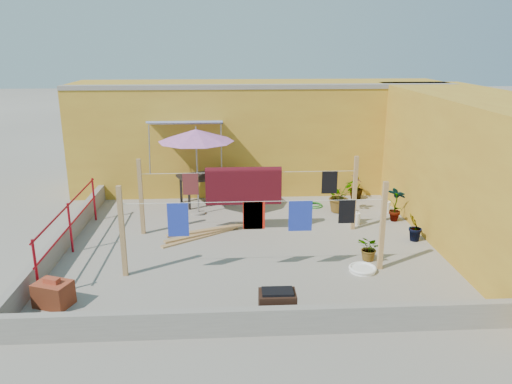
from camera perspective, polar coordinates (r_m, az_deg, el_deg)
ground at (r=11.20m, az=-0.59°, el=-5.97°), size 80.00×80.00×0.00m
wall_back at (r=15.29m, az=0.41°, el=6.51°), size 11.00×3.27×3.21m
wall_right at (r=12.10m, az=24.83°, el=2.15°), size 2.40×9.00×3.20m
parapet_front at (r=7.91m, az=0.71°, el=-14.55°), size 8.30×0.16×0.44m
parapet_left at (r=11.68m, az=-21.10°, el=-5.03°), size 0.16×7.30×0.44m
red_railing at (r=11.26m, az=-20.55°, el=-3.05°), size 0.05×4.20×1.10m
clothesline_rig at (r=11.32m, az=-1.18°, el=0.06°), size 5.09×2.35×1.80m
patio_umbrella at (r=12.67m, az=-6.87°, el=6.39°), size 2.44×2.44×2.31m
outdoor_table at (r=13.92m, az=-5.23°, el=1.71°), size 1.92×1.47×0.81m
brick_stack at (r=9.33m, az=-22.15°, el=-10.71°), size 0.70×0.61×0.51m
lumber_pile at (r=11.68m, az=-6.17°, el=-4.77°), size 1.87×1.21×0.12m
brazier at (r=8.24m, az=2.45°, el=-12.86°), size 0.60×0.41×0.54m
white_basin at (r=10.15m, az=12.08°, el=-8.59°), size 0.55×0.55×0.10m
water_jug_a at (r=12.57m, az=11.31°, el=-3.00°), size 0.22×0.22×0.34m
water_jug_b at (r=13.68m, az=14.67°, el=-1.63°), size 0.21×0.21×0.33m
green_hose at (r=13.80m, az=6.68°, el=-1.50°), size 0.47×0.47×0.07m
plant_back_a at (r=13.37m, az=9.46°, el=-0.42°), size 1.03×1.03×0.87m
plant_back_b at (r=14.57m, az=11.38°, el=0.57°), size 0.48×0.48×0.70m
plant_right_a at (r=12.95m, az=15.70°, el=-1.31°), size 0.56×0.57×0.90m
plant_right_b at (r=11.80m, az=17.70°, el=-3.86°), size 0.46×0.47×0.67m
plant_right_c at (r=10.57m, az=12.88°, el=-6.30°), size 0.60×0.62×0.53m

